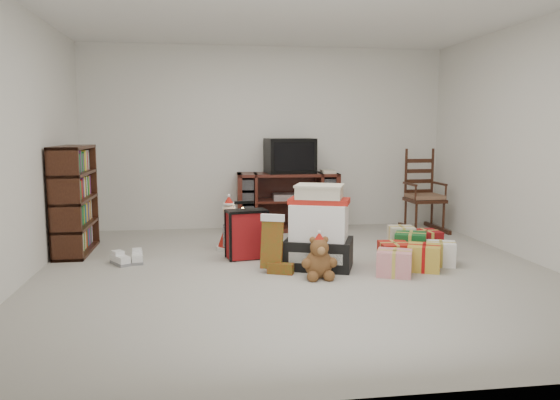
% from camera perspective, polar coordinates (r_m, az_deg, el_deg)
% --- Properties ---
extents(room, '(5.01, 5.01, 2.51)m').
position_cam_1_polar(room, '(5.15, 1.88, 5.98)').
color(room, '#B2ADA3').
rests_on(room, ground).
extents(tv_stand, '(1.39, 0.55, 0.78)m').
position_cam_1_polar(tv_stand, '(7.45, 0.81, -0.16)').
color(tv_stand, '#441B13').
rests_on(tv_stand, floor).
extents(bookshelf, '(0.33, 0.98, 1.19)m').
position_cam_1_polar(bookshelf, '(6.49, -20.66, -0.15)').
color(bookshelf, '#3C1F10').
rests_on(bookshelf, floor).
extents(rocking_chair, '(0.48, 0.78, 1.15)m').
position_cam_1_polar(rocking_chair, '(7.73, 14.71, -0.13)').
color(rocking_chair, '#3C1F10').
rests_on(rocking_chair, floor).
extents(gift_pile, '(0.77, 0.67, 0.82)m').
position_cam_1_polar(gift_pile, '(5.44, 4.10, -3.40)').
color(gift_pile, black).
rests_on(gift_pile, floor).
extents(red_suitcase, '(0.44, 0.28, 0.62)m').
position_cam_1_polar(red_suitcase, '(5.83, -3.51, -3.57)').
color(red_suitcase, maroon).
rests_on(red_suitcase, floor).
extents(stocking, '(0.29, 0.21, 0.57)m').
position_cam_1_polar(stocking, '(5.27, -0.84, -4.54)').
color(stocking, '#0C6E1D').
rests_on(stocking, floor).
extents(teddy_bear, '(0.26, 0.23, 0.39)m').
position_cam_1_polar(teddy_bear, '(5.10, 4.07, -6.28)').
color(teddy_bear, brown).
rests_on(teddy_bear, floor).
extents(santa_figurine, '(0.33, 0.31, 0.68)m').
position_cam_1_polar(santa_figurine, '(5.80, 3.18, -3.71)').
color(santa_figurine, '#B11B13').
rests_on(santa_figurine, floor).
extents(mrs_claus_figurine, '(0.30, 0.29, 0.62)m').
position_cam_1_polar(mrs_claus_figurine, '(6.30, -5.33, -3.02)').
color(mrs_claus_figurine, '#B11B13').
rests_on(mrs_claus_figurine, floor).
extents(sneaker_pair, '(0.37, 0.29, 0.10)m').
position_cam_1_polar(sneaker_pair, '(5.86, -15.51, -5.96)').
color(sneaker_pair, white).
rests_on(sneaker_pair, floor).
extents(gift_cluster, '(0.81, 1.18, 0.28)m').
position_cam_1_polar(gift_cluster, '(5.81, 13.62, -5.10)').
color(gift_cluster, '#AF1D14').
rests_on(gift_cluster, floor).
extents(crt_television, '(0.68, 0.52, 0.47)m').
position_cam_1_polar(crt_television, '(7.40, 1.04, 4.64)').
color(crt_television, black).
rests_on(crt_television, tv_stand).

